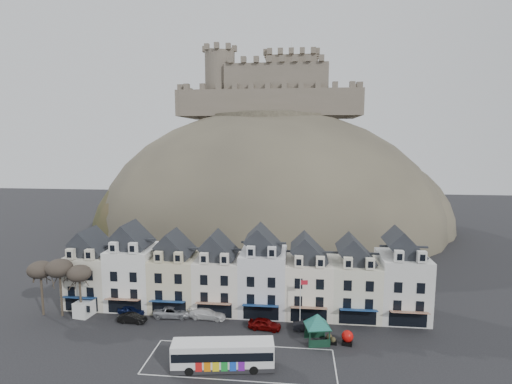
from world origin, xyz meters
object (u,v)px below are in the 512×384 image
Objects in this scene: car_black at (132,318)px; red_buoy at (347,337)px; car_navy at (131,310)px; flagpole at (301,301)px; bus at (223,354)px; car_silver at (173,311)px; car_maroon at (265,324)px; car_charcoal at (307,326)px; white_van at (90,305)px; car_white at (208,313)px; bus_shelter at (317,320)px.

red_buoy is at bearing -92.58° from car_black.
car_navy is 2.77m from car_black.
flagpole is 1.81× the size of car_black.
flagpole reaches higher than red_buoy.
bus is at bearing -120.34° from car_black.
car_silver is (5.20, 2.50, 0.12)m from car_black.
car_black is 18.95m from car_maroon.
car_silver is (-9.83, 12.37, -1.03)m from bus.
car_maroon is at bearing 60.19° from bus.
flagpole is 3.62m from car_charcoal.
white_van is 6.56m from car_navy.
bus reaches higher than white_van.
car_navy is at bearing 175.45° from flagpole.
white_van is 1.30× the size of car_black.
flagpole reaches higher than car_navy.
car_white is 1.21× the size of car_maroon.
bus is 2.17× the size of car_white.
bus_shelter is at bearing -108.21° from car_silver.
white_van reaches higher than car_white.
flagpole is (-2.11, 3.36, 1.12)m from bus_shelter.
red_buoy is 0.41× the size of car_maroon.
bus is 25.93m from white_van.
car_silver reaches higher than car_black.
bus is 2.26× the size of white_van.
bus reaches higher than red_buoy.
bus_shelter is at bearing 179.44° from red_buoy.
car_charcoal is (0.96, -0.26, -3.48)m from flagpole.
flagpole is at bearing 150.26° from red_buoy.
car_silver is at bearing -61.37° from car_black.
flagpole is 19.05m from car_silver.
white_van is at bearing 86.23° from car_silver.
bus reaches higher than car_black.
white_van reaches higher than red_buoy.
car_maroon is (8.55, -2.50, -0.02)m from car_white.
red_buoy is 25.17m from car_silver.
white_van is 1.27× the size of car_navy.
car_charcoal is at bearing -15.36° from flagpole.
flagpole reaches higher than white_van.
red_buoy is at bearing -29.74° from flagpole.
car_charcoal is at bearing 37.86° from bus.
bus_shelter reaches higher than red_buoy.
car_white is 8.91m from car_maroon.
bus_shelter is 26.22m from car_black.
bus_shelter is 7.89m from car_maroon.
car_maroon is (-4.89, -0.51, -3.37)m from flagpole.
car_charcoal is (14.40, -2.25, -0.13)m from car_white.
car_silver is at bearing -78.91° from car_navy.
bus_shelter reaches higher than car_navy.
car_white is (11.60, 0.00, 0.09)m from car_navy.
car_maroon is at bearing -85.98° from car_navy.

